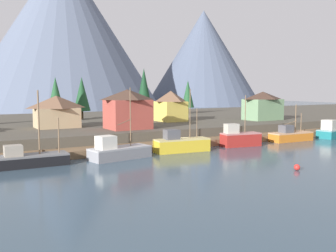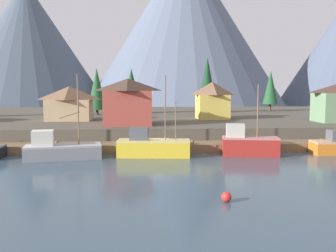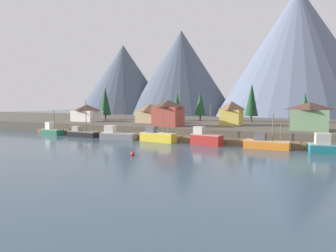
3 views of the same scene
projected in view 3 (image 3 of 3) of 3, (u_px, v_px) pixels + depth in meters
The scene contains 24 objects.
ground_plane at pixel (197, 134), 87.14m from camera, with size 400.00×400.00×1.00m, color #384C5B.
dock at pixel (169, 138), 70.93m from camera, with size 80.00×4.00×1.60m.
shoreline_bank at pixel (210, 125), 97.74m from camera, with size 400.00×56.00×2.50m, color #4C473D.
mountain_west_peak at pixel (123, 79), 226.62m from camera, with size 67.08×67.08×49.29m, color #475160.
mountain_central_peak at pixel (181, 72), 212.90m from camera, with size 73.58×73.58×56.73m, color #475160.
mountain_east_peak at pixel (297, 52), 177.84m from camera, with size 92.25×92.25×73.27m, color slate.
fishing_boat_green at pixel (52, 131), 81.87m from camera, with size 6.23×3.01×6.53m.
fishing_boat_black at pixel (83, 133), 77.19m from camera, with size 8.24×3.11×9.03m.
fishing_boat_grey at pixel (117, 135), 71.72m from camera, with size 8.60×4.49×9.36m.
fishing_boat_yellow at pixel (157, 136), 67.88m from camera, with size 8.40×3.35×9.20m.
fishing_boat_red at pixel (206, 138), 62.97m from camera, with size 6.67×3.41×8.20m.
fishing_boat_orange at pixel (266, 143), 57.97m from camera, with size 8.29×3.05×6.45m.
fishing_boat_teal at pixel (331, 147), 52.64m from camera, with size 7.99×4.18×8.43m.
house_green at pixel (310, 116), 67.22m from camera, with size 7.92×5.45×6.13m.
house_yellow at pixel (232, 113), 81.92m from camera, with size 5.37×5.95×6.33m.
house_tan at pixel (150, 113), 91.05m from camera, with size 7.38×5.77×5.55m.
house_white at pixel (87, 113), 97.94m from camera, with size 8.22×6.71×5.26m.
house_red at pixel (168, 113), 79.51m from camera, with size 7.06×6.15×6.64m.
conifer_near_left at pixel (177, 105), 100.98m from camera, with size 3.76×3.76×9.20m.
conifer_near_right at pixel (252, 100), 95.50m from camera, with size 4.01×4.01×11.81m.
conifer_mid_left at pixel (305, 104), 91.82m from camera, with size 3.44×3.44×9.10m.
conifer_mid_right at pixel (105, 101), 107.15m from camera, with size 3.85×3.85×11.19m.
conifer_back_left at pixel (200, 103), 101.37m from camera, with size 3.71×3.71×9.36m.
channel_buoy at pixel (133, 154), 50.35m from camera, with size 0.70×0.70×0.70m, color red.
Camera 3 is at (30.83, -61.38, 8.93)m, focal length 33.17 mm.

